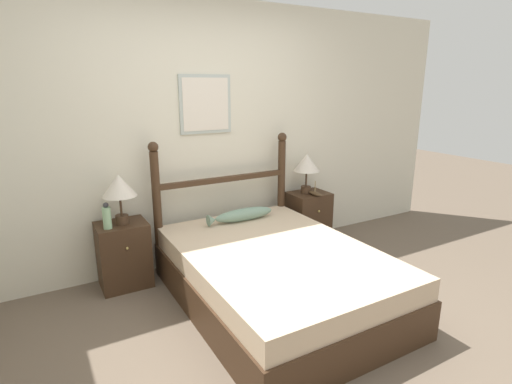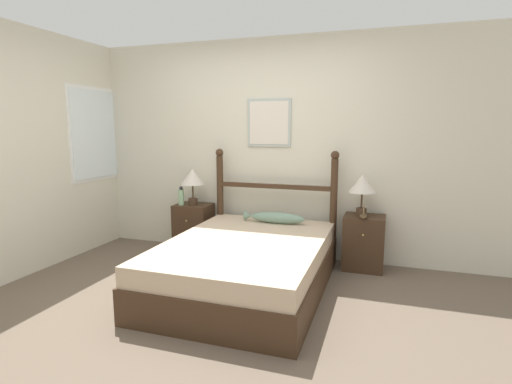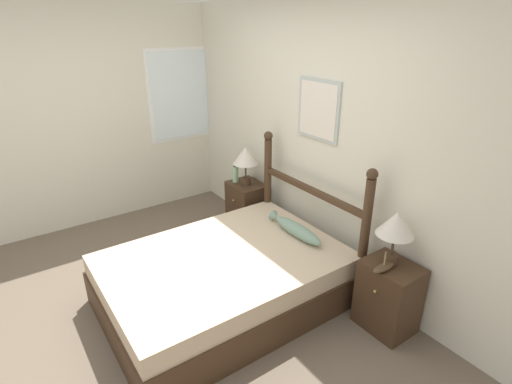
{
  "view_description": "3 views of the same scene",
  "coord_description": "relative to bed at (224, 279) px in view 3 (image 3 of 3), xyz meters",
  "views": [
    {
      "loc": [
        -1.44,
        -1.95,
        1.77
      ],
      "look_at": [
        0.21,
        0.95,
        0.87
      ],
      "focal_mm": 28.0,
      "sensor_mm": 36.0,
      "label": 1
    },
    {
      "loc": [
        1.42,
        -2.84,
        1.53
      ],
      "look_at": [
        0.15,
        0.98,
        0.88
      ],
      "focal_mm": 28.0,
      "sensor_mm": 36.0,
      "label": 2
    },
    {
      "loc": [
        2.74,
        -0.87,
        2.34
      ],
      "look_at": [
        0.1,
        0.98,
        0.94
      ],
      "focal_mm": 28.0,
      "sensor_mm": 36.0,
      "label": 3
    }
  ],
  "objects": [
    {
      "name": "ground_plane",
      "position": [
        -0.19,
        -0.57,
        -0.24
      ],
      "size": [
        16.0,
        16.0,
        0.0
      ],
      "primitive_type": "plane",
      "color": "brown"
    },
    {
      "name": "wall_back",
      "position": [
        -0.19,
        1.16,
        1.04
      ],
      "size": [
        6.4,
        0.08,
        2.55
      ],
      "color": "beige",
      "rests_on": "ground_plane"
    },
    {
      "name": "wall_left",
      "position": [
        -2.32,
        -0.55,
        1.04
      ],
      "size": [
        0.08,
        6.4,
        2.55
      ],
      "color": "beige",
      "rests_on": "ground_plane"
    },
    {
      "name": "bed",
      "position": [
        0.0,
        0.0,
        0.0
      ],
      "size": [
        1.44,
        2.03,
        0.48
      ],
      "color": "#3D2819",
      "rests_on": "ground_plane"
    },
    {
      "name": "headboard",
      "position": [
        0.0,
        0.97,
        0.46
      ],
      "size": [
        1.46,
        0.09,
        1.28
      ],
      "color": "#3D2819",
      "rests_on": "ground_plane"
    },
    {
      "name": "nightstand_left",
      "position": [
        -1.02,
        0.92,
        0.06
      ],
      "size": [
        0.43,
        0.37,
        0.59
      ],
      "color": "#3D2819",
      "rests_on": "ground_plane"
    },
    {
      "name": "nightstand_right",
      "position": [
        1.02,
        0.92,
        0.06
      ],
      "size": [
        0.43,
        0.37,
        0.59
      ],
      "color": "#3D2819",
      "rests_on": "ground_plane"
    },
    {
      "name": "table_lamp_left",
      "position": [
        -1.01,
        0.91,
        0.68
      ],
      "size": [
        0.29,
        0.29,
        0.44
      ],
      "color": "#422D1E",
      "rests_on": "nightstand_left"
    },
    {
      "name": "table_lamp_right",
      "position": [
        0.98,
        0.94,
        0.68
      ],
      "size": [
        0.29,
        0.29,
        0.44
      ],
      "color": "#422D1E",
      "rests_on": "nightstand_right"
    },
    {
      "name": "bottle",
      "position": [
        -1.14,
        0.85,
        0.46
      ],
      "size": [
        0.07,
        0.07,
        0.23
      ],
      "color": "#99C699",
      "rests_on": "nightstand_left"
    },
    {
      "name": "model_boat",
      "position": [
        1.02,
        0.81,
        0.38
      ],
      "size": [
        0.08,
        0.23,
        0.16
      ],
      "color": "#4C3823",
      "rests_on": "nightstand_right"
    },
    {
      "name": "fish_pillow",
      "position": [
        0.07,
        0.74,
        0.3
      ],
      "size": [
        0.69,
        0.13,
        0.12
      ],
      "color": "gray",
      "rests_on": "bed"
    }
  ]
}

